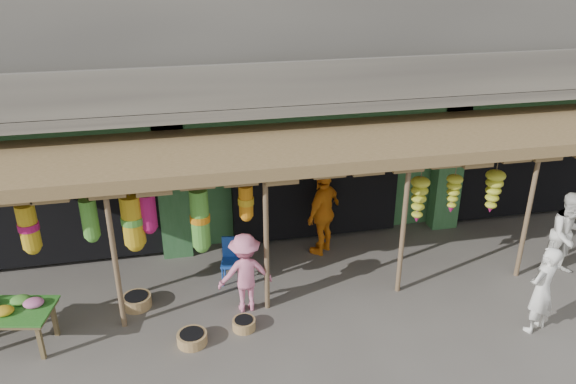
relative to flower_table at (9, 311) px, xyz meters
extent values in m
plane|color=#514C47|center=(5.70, 0.36, -0.68)|extent=(80.00, 80.00, 0.00)
cube|color=#2D6033|center=(5.70, 5.51, 0.82)|extent=(16.00, 5.70, 3.00)
cube|color=gray|center=(5.70, 2.01, 2.52)|extent=(16.00, 0.90, 0.22)
cube|color=gray|center=(5.70, 1.61, 3.02)|extent=(16.00, 0.10, 0.80)
cube|color=#2D6033|center=(5.70, 2.41, 2.17)|extent=(16.00, 0.35, 0.35)
cube|color=yellow|center=(0.70, 2.33, 2.07)|extent=(1.70, 0.06, 0.55)
cube|color=#B21414|center=(0.70, 2.29, 2.07)|extent=(1.30, 0.02, 0.30)
cube|color=black|center=(0.70, 3.36, 0.67)|extent=(3.60, 2.00, 2.50)
cube|color=black|center=(5.70, 3.36, 0.67)|extent=(3.60, 2.00, 2.50)
cube|color=black|center=(10.70, 3.36, 0.67)|extent=(3.60, 2.00, 2.50)
cube|color=#2D6033|center=(2.70, 2.41, 0.82)|extent=(0.60, 0.35, 3.00)
cube|color=#2D6033|center=(8.70, 2.41, 0.82)|extent=(0.60, 0.35, 3.00)
cylinder|color=brown|center=(1.70, 0.16, 0.62)|extent=(0.09, 0.09, 2.60)
cylinder|color=brown|center=(4.20, 0.16, 0.62)|extent=(0.09, 0.09, 2.60)
cylinder|color=brown|center=(6.70, 0.16, 0.62)|extent=(0.09, 0.09, 2.60)
cylinder|color=brown|center=(9.20, 0.16, 0.62)|extent=(0.09, 0.09, 2.60)
cylinder|color=brown|center=(5.45, 0.16, 1.82)|extent=(12.90, 0.08, 0.08)
cylinder|color=brown|center=(2.70, 0.56, 1.67)|extent=(5.50, 0.06, 0.06)
cube|color=brown|center=(5.70, 1.26, 2.00)|extent=(14.00, 2.70, 0.22)
cube|color=brown|center=(0.49, -0.42, -0.37)|extent=(0.08, 0.08, 0.62)
cube|color=brown|center=(0.61, 0.14, -0.37)|extent=(0.08, 0.08, 0.62)
cube|color=brown|center=(-0.02, -0.02, -0.02)|extent=(1.48, 1.04, 0.06)
cube|color=#26661E|center=(-0.02, -0.02, 0.03)|extent=(1.54, 1.10, 0.03)
ellipsoid|color=gold|center=(-0.04, -0.11, 0.09)|extent=(0.32, 0.27, 0.14)
ellipsoid|color=pink|center=(0.38, 0.01, 0.09)|extent=(0.32, 0.27, 0.14)
ellipsoid|color=#53A637|center=(0.16, 0.14, 0.09)|extent=(0.32, 0.27, 0.14)
cylinder|color=#1B4BB4|center=(3.49, 1.00, -0.48)|extent=(0.04, 0.04, 0.39)
cylinder|color=#1B4BB4|center=(3.83, 0.93, -0.48)|extent=(0.04, 0.04, 0.39)
cylinder|color=#1B4BB4|center=(3.56, 1.35, -0.48)|extent=(0.04, 0.04, 0.39)
cylinder|color=#1B4BB4|center=(3.91, 1.27, -0.48)|extent=(0.04, 0.04, 0.39)
cube|color=#1B4BB4|center=(3.70, 1.14, -0.26)|extent=(0.49, 0.49, 0.05)
cube|color=#1B4BB4|center=(3.74, 1.33, -0.03)|extent=(0.41, 0.13, 0.44)
cylinder|color=olive|center=(1.90, 0.68, -0.57)|extent=(0.64, 0.64, 0.22)
cylinder|color=olive|center=(2.81, -0.56, -0.58)|extent=(0.60, 0.60, 0.19)
cylinder|color=#9B6848|center=(3.70, -0.36, -0.59)|extent=(0.46, 0.46, 0.18)
imported|color=white|center=(8.52, -1.41, 0.12)|extent=(0.68, 0.57, 1.59)
imported|color=white|center=(10.09, 0.05, 0.19)|extent=(0.87, 0.70, 1.73)
imported|color=orange|center=(5.70, 1.86, 0.26)|extent=(1.11, 1.08, 1.86)
imported|color=pink|center=(3.82, 0.21, 0.07)|extent=(0.99, 0.60, 1.49)
camera|label=1|loc=(2.79, -8.10, 5.41)|focal=35.00mm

